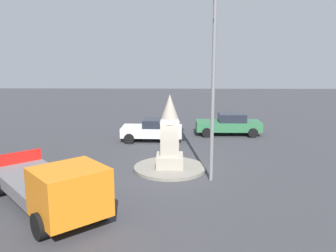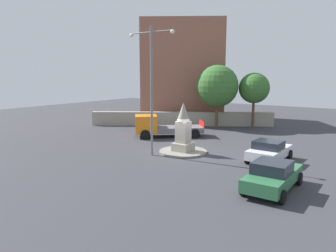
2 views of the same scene
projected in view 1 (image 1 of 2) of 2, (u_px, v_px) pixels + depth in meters
name	position (u px, v px, depth m)	size (l,w,h in m)	color
ground_plane	(170.00, 169.00, 17.44)	(80.00, 80.00, 0.00)	#38383D
traffic_island	(170.00, 168.00, 17.42)	(3.45, 3.45, 0.15)	gray
monument	(170.00, 134.00, 17.09)	(1.27, 1.27, 3.50)	#9E9687
streetlamp	(214.00, 58.00, 14.96)	(3.72, 0.28, 8.81)	slate
car_green_waiting	(229.00, 124.00, 24.73)	(2.01, 4.38, 1.49)	#2D6B42
car_white_near_island	(153.00, 129.00, 23.06)	(2.17, 3.87, 1.42)	silver
truck_orange_passing	(53.00, 188.00, 12.49)	(6.01, 5.60, 1.99)	orange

